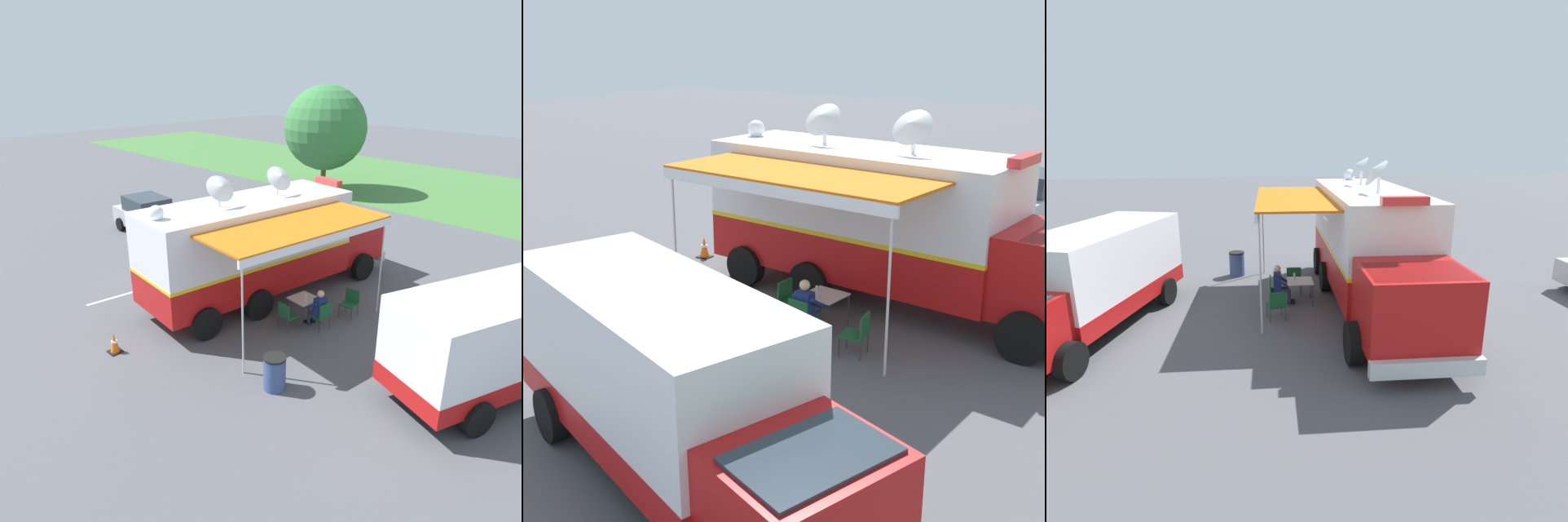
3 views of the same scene
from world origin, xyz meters
The scene contains 15 objects.
ground_plane centered at (0.00, 0.00, 0.00)m, with size 100.00×100.00×0.00m, color #515156.
grass_verge centered at (0.00, 20.25, 0.00)m, with size 80.00×14.00×0.01m, color #427538.
lot_stripe centered at (-3.26, -1.83, 0.00)m, with size 0.12×4.80×0.01m, color silver.
command_truck centered at (0.10, 0.74, 1.95)m, with size 5.34×9.66×4.53m.
folding_table centered at (2.23, 0.35, 0.67)m, with size 0.87×0.87×0.73m.
water_bottle centered at (2.38, 0.25, 0.83)m, with size 0.07×0.07×0.22m.
folding_chair_at_table centered at (3.02, 0.28, 0.51)m, with size 0.52×0.52×0.87m.
folding_chair_beside_table centered at (2.29, -0.50, 0.51)m, with size 0.52×0.52×0.87m.
folding_chair_spare_by_truck centered at (3.09, 1.63, 0.51)m, with size 0.55×0.55×0.87m.
seated_responder centered at (2.84, 0.30, 0.65)m, with size 0.69×0.58×1.25m.
trash_bin centered at (4.13, -2.89, 0.46)m, with size 0.57×0.57×0.91m.
traffic_cone centered at (-0.15, -4.94, 0.28)m, with size 0.36×0.36×0.58m.
support_truck centered at (7.95, 1.29, 1.39)m, with size 4.06×7.09×2.70m.
car_behind_truck centered at (-8.69, 1.51, 0.88)m, with size 4.32×2.25×1.76m.
tree_far_left centered at (-8.58, 14.41, 3.93)m, with size 5.17×5.17×6.53m.
Camera 1 is at (11.27, -10.21, 7.47)m, focal length 33.75 mm.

